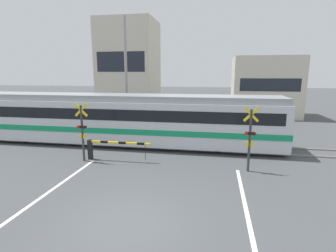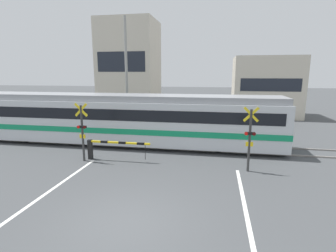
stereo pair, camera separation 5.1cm
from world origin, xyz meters
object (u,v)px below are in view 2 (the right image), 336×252
at_px(crossing_signal_left, 82,130).
at_px(crossing_signal_right, 250,136).
at_px(crossing_barrier_near, 105,146).
at_px(crossing_barrier_far, 223,127).
at_px(commuter_train, 119,118).
at_px(pedestrian, 179,117).

relative_size(crossing_signal_left, crossing_signal_right, 1.00).
bearing_deg(crossing_barrier_near, crossing_signal_left, -162.57).
bearing_deg(crossing_barrier_far, commuter_train, -154.99).
bearing_deg(crossing_barrier_far, crossing_barrier_near, -134.54).
bearing_deg(crossing_barrier_near, pedestrian, 72.78).
xyz_separation_m(crossing_signal_right, pedestrian, (-4.44, 8.70, -0.71)).
distance_m(crossing_signal_right, pedestrian, 9.80).
relative_size(crossing_barrier_near, crossing_signal_left, 1.12).
relative_size(crossing_signal_right, pedestrian, 1.84).
distance_m(commuter_train, crossing_signal_left, 3.51).
height_order(crossing_barrier_near, crossing_signal_right, crossing_signal_right).
height_order(crossing_barrier_near, crossing_barrier_far, same).
bearing_deg(pedestrian, crossing_barrier_far, -33.29).
xyz_separation_m(commuter_train, crossing_signal_left, (-0.62, -3.45, -0.04)).
xyz_separation_m(commuter_train, crossing_signal_right, (7.43, -3.45, -0.04)).
distance_m(crossing_barrier_far, crossing_signal_left, 9.59).
bearing_deg(crossing_signal_left, crossing_barrier_far, 42.48).
relative_size(crossing_barrier_far, crossing_signal_left, 1.12).
height_order(commuter_train, pedestrian, commuter_train).
bearing_deg(commuter_train, pedestrian, 60.34).
xyz_separation_m(crossing_barrier_far, crossing_signal_right, (1.01, -6.45, 0.90)).
height_order(crossing_barrier_near, pedestrian, pedestrian).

